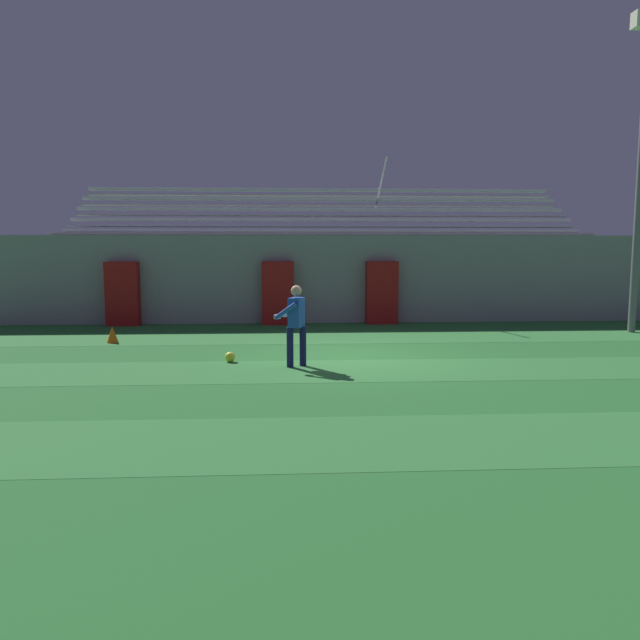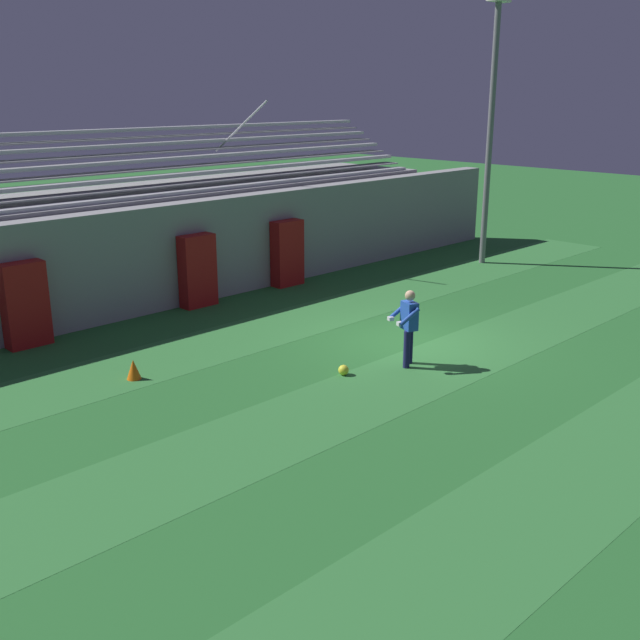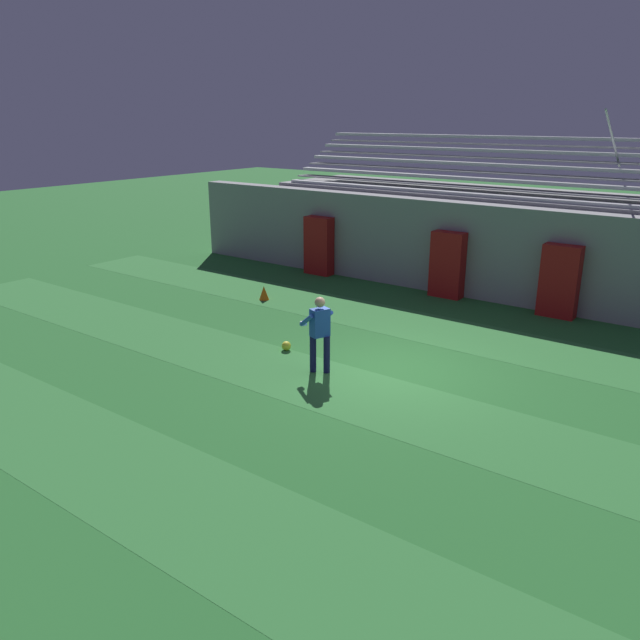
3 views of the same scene
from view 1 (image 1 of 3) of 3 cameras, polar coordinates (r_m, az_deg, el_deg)
The scene contains 12 objects.
ground_plane at distance 13.94m, azimuth 2.75°, elevation -3.39°, with size 80.00×80.00×0.00m, color #286B2D.
turf_stripe_near at distance 8.16m, azimuth 7.30°, elevation -10.80°, with size 28.00×2.25×0.01m, color #337A38.
turf_stripe_mid at distance 12.47m, azimuth 3.48°, elevation -4.60°, with size 28.00×2.25×0.01m, color #337A38.
turf_stripe_far at distance 16.87m, azimuth 1.67°, elevation -1.60°, with size 28.00×2.25×0.01m, color #337A38.
back_wall at distance 20.23m, azimuth 0.81°, elevation 3.78°, with size 24.00×0.60×2.80m, color gray.
padding_pillar_gate_left at distance 19.65m, azimuth -3.87°, elevation 2.47°, with size 1.00×0.44×1.98m, color maroon.
padding_pillar_gate_right at distance 19.90m, azimuth 5.66°, elevation 2.51°, with size 1.00×0.44×1.98m, color maroon.
padding_pillar_far_left at distance 20.27m, azimuth -17.59°, elevation 2.30°, with size 1.00×0.44×1.98m, color maroon.
bleacher_stand at distance 22.56m, azimuth 0.38°, elevation 4.35°, with size 18.00×4.05×5.43m.
goalkeeper at distance 12.70m, azimuth -2.25°, elevation -0.04°, with size 0.68×0.70×1.67m.
soccer_ball at distance 13.43m, azimuth -8.23°, elevation -3.37°, with size 0.22×0.22×0.22m, color yellow.
traffic_cone at distance 16.78m, azimuth -18.45°, elevation -1.28°, with size 0.30×0.30×0.42m, color orange.
Camera 1 is at (-1.47, -13.64, 2.46)m, focal length 35.00 mm.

